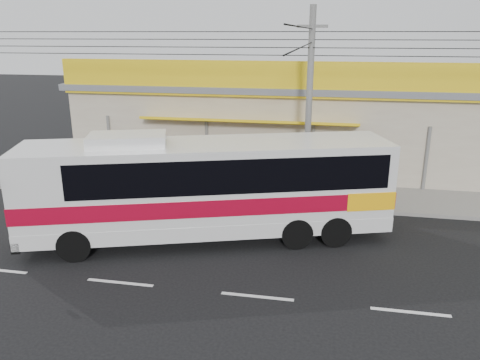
# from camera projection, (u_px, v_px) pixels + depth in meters

# --- Properties ---
(ground) EXTENTS (120.00, 120.00, 0.00)m
(ground) POSITION_uv_depth(u_px,v_px,m) (269.00, 256.00, 15.11)
(ground) COLOR black
(ground) RESTS_ON ground
(sidewalk) EXTENTS (30.00, 3.20, 0.15)m
(sidewalk) POSITION_uv_depth(u_px,v_px,m) (286.00, 194.00, 20.71)
(sidewalk) COLOR gray
(sidewalk) RESTS_ON ground
(lane_markings) EXTENTS (50.00, 0.12, 0.01)m
(lane_markings) POSITION_uv_depth(u_px,v_px,m) (257.00, 297.00, 12.77)
(lane_markings) COLOR silver
(lane_markings) RESTS_ON ground
(storefront_building) EXTENTS (22.60, 9.20, 5.70)m
(storefront_building) POSITION_uv_depth(u_px,v_px,m) (297.00, 122.00, 25.22)
(storefront_building) COLOR #A99C88
(storefront_building) RESTS_ON ground
(coach_bus) EXTENTS (12.48, 6.26, 3.78)m
(coach_bus) POSITION_uv_depth(u_px,v_px,m) (213.00, 183.00, 15.82)
(coach_bus) COLOR silver
(coach_bus) RESTS_ON ground
(motorbike_red) EXTENTS (2.18, 1.35, 1.08)m
(motorbike_red) POSITION_uv_depth(u_px,v_px,m) (176.00, 177.00, 21.03)
(motorbike_red) COLOR maroon
(motorbike_red) RESTS_ON sidewalk
(motorbike_dark) EXTENTS (1.66, 0.74, 0.96)m
(motorbike_dark) POSITION_uv_depth(u_px,v_px,m) (87.00, 163.00, 23.46)
(motorbike_dark) COLOR black
(motorbike_dark) RESTS_ON sidewalk
(utility_pole) EXTENTS (34.00, 14.00, 7.91)m
(utility_pole) POSITION_uv_depth(u_px,v_px,m) (312.00, 42.00, 18.05)
(utility_pole) COLOR #60615E
(utility_pole) RESTS_ON ground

